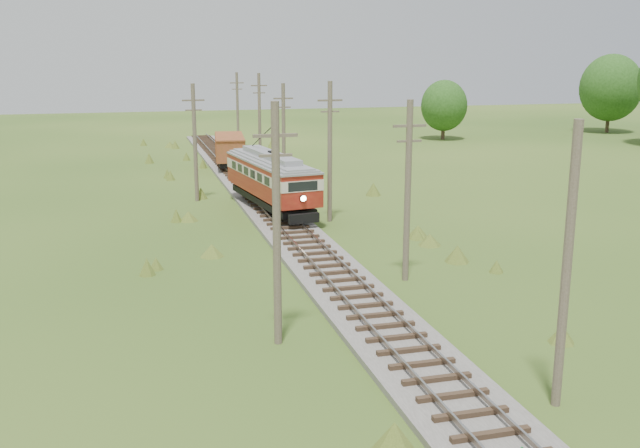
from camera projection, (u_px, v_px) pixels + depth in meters
name	position (u px, v px, depth m)	size (l,w,h in m)	color
railbed_main	(272.00, 212.00, 48.48)	(3.60, 96.00, 0.57)	#605B54
streetcar	(271.00, 176.00, 48.26)	(4.40, 12.10, 5.48)	black
gondola	(230.00, 149.00, 67.14)	(3.47, 8.26, 2.66)	black
gravel_pile	(282.00, 173.00, 61.75)	(3.40, 3.60, 1.24)	gray
utility_pole_r_1	(567.00, 269.00, 21.04)	(0.30, 0.30, 8.80)	brown
utility_pole_r_2	(408.00, 190.00, 33.30)	(1.60, 0.30, 8.60)	brown
utility_pole_r_3	(330.00, 151.00, 45.45)	(1.60, 0.30, 9.00)	brown
utility_pole_r_4	(284.00, 134.00, 57.68)	(1.60, 0.30, 8.40)	brown
utility_pole_r_5	(260.00, 118.00, 69.94)	(1.60, 0.30, 8.90)	brown
utility_pole_r_6	(238.00, 110.00, 82.13)	(1.60, 0.30, 8.70)	brown
utility_pole_l_a	(277.00, 223.00, 25.72)	(1.60, 0.30, 9.00)	brown
utility_pole_l_b	(195.00, 142.00, 52.00)	(1.60, 0.30, 8.60)	brown
tree_right_5	(611.00, 88.00, 98.86)	(8.40, 8.40, 10.82)	#38281C
tree_mid_b	(444.00, 106.00, 90.82)	(5.88, 5.88, 7.57)	#38281C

